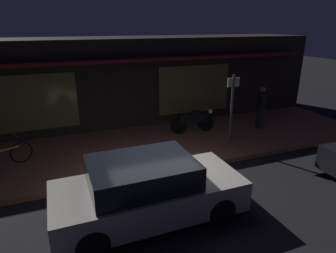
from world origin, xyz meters
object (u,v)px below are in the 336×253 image
(person_bystander, at_px, (261,107))
(parked_car_far, at_px, (147,190))
(motorcycle, at_px, (193,120))
(bicycle_parked, at_px, (3,157))
(sign_post, at_px, (232,106))

(person_bystander, xyz_separation_m, parked_car_far, (-5.90, -3.71, -0.32))
(motorcycle, xyz_separation_m, bicycle_parked, (-6.42, -0.70, -0.14))
(motorcycle, distance_m, bicycle_parked, 6.46)
(bicycle_parked, xyz_separation_m, parked_car_far, (3.23, -3.53, 0.20))
(person_bystander, distance_m, sign_post, 2.27)
(person_bystander, distance_m, parked_car_far, 6.98)
(motorcycle, xyz_separation_m, parked_car_far, (-3.19, -4.23, 0.06))
(bicycle_parked, relative_size, person_bystander, 0.92)
(motorcycle, relative_size, person_bystander, 1.02)
(sign_post, xyz_separation_m, parked_car_far, (-3.89, -2.78, -0.81))
(sign_post, bearing_deg, parked_car_far, -144.50)
(person_bystander, height_order, sign_post, sign_post)
(sign_post, height_order, parked_car_far, sign_post)
(motorcycle, height_order, bicycle_parked, motorcycle)
(motorcycle, bearing_deg, bicycle_parked, -173.74)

